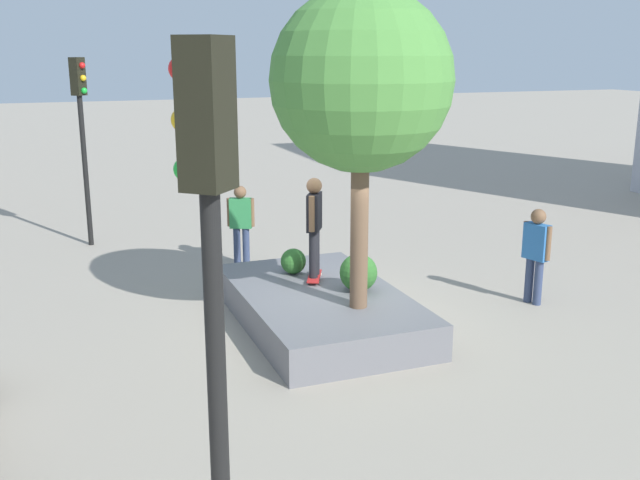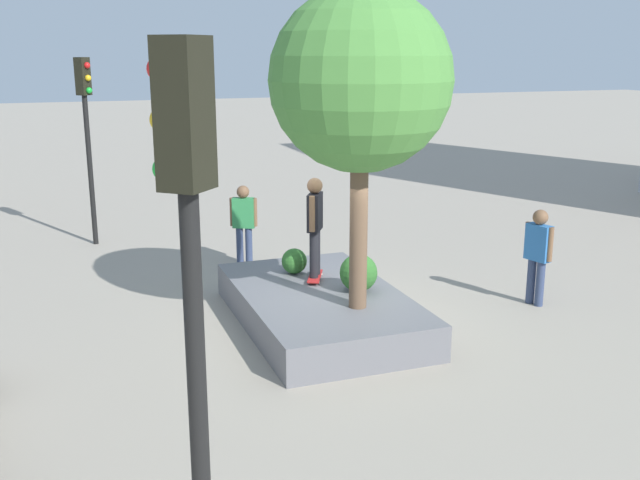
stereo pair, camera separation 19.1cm
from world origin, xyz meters
The scene contains 11 objects.
ground_plane centered at (0.00, 0.00, 0.00)m, with size 120.00×120.00×0.00m, color #9E9384.
planter_ledge centered at (0.04, 0.38, 0.29)m, with size 4.38×2.57×0.58m, color slate.
plaza_tree centered at (-0.88, 0.07, 4.09)m, with size 2.73×2.73×4.89m.
boxwood_shrub centered at (-0.16, -0.24, 0.90)m, with size 0.64×0.64×0.64m, color #2D6628.
hedge_clump centered at (1.18, 0.46, 0.81)m, with size 0.46×0.46×0.46m, color #2D6628.
skateboard centered at (0.69, 0.24, 0.64)m, with size 0.81×0.53×0.07m.
skateboarder centered at (0.69, 0.24, 1.67)m, with size 0.53×0.41×1.76m.
traffic_light_corner centered at (6.91, 3.65, 3.00)m, with size 0.37×0.37×4.39m.
traffic_light_median centered at (-6.90, 3.70, 3.14)m, with size 0.37×0.37×4.62m.
bystander_watching centered at (-0.36, -3.67, 1.03)m, with size 0.59×0.32×1.78m.
passerby_with_bag centered at (3.98, 0.70, 1.01)m, with size 0.37×0.55×1.75m.
Camera 1 is at (-10.97, 4.56, 4.54)m, focal length 41.14 mm.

